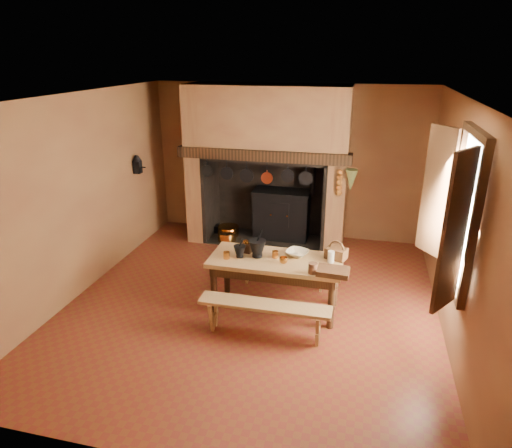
% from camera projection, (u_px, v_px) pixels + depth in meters
% --- Properties ---
extents(floor, '(5.50, 5.50, 0.00)m').
position_uv_depth(floor, '(252.00, 303.00, 6.40)').
color(floor, '#612F17').
rests_on(floor, ground).
extents(ceiling, '(5.50, 5.50, 0.00)m').
position_uv_depth(ceiling, '(252.00, 97.00, 5.40)').
color(ceiling, silver).
rests_on(ceiling, back_wall).
extents(back_wall, '(5.00, 0.02, 2.80)m').
position_uv_depth(back_wall, '(288.00, 162.00, 8.40)').
color(back_wall, olive).
rests_on(back_wall, floor).
extents(wall_left, '(0.02, 5.50, 2.80)m').
position_uv_depth(wall_left, '(81.00, 195.00, 6.45)').
color(wall_left, olive).
rests_on(wall_left, floor).
extents(wall_right, '(0.02, 5.50, 2.80)m').
position_uv_depth(wall_right, '(458.00, 225.00, 5.35)').
color(wall_right, olive).
rests_on(wall_right, floor).
extents(wall_front, '(5.00, 0.02, 2.80)m').
position_uv_depth(wall_front, '(162.00, 324.00, 3.40)').
color(wall_front, olive).
rests_on(wall_front, floor).
extents(chimney_breast, '(2.95, 0.96, 2.80)m').
position_uv_depth(chimney_breast, '(268.00, 143.00, 7.92)').
color(chimney_breast, olive).
rests_on(chimney_breast, floor).
extents(iron_range, '(1.12, 0.55, 1.60)m').
position_uv_depth(iron_range, '(282.00, 214.00, 8.46)').
color(iron_range, black).
rests_on(iron_range, floor).
extents(hearth_pans, '(0.51, 0.62, 0.20)m').
position_uv_depth(hearth_pans, '(227.00, 233.00, 8.61)').
color(hearth_pans, '#C67A2D').
rests_on(hearth_pans, floor).
extents(hanging_pans, '(1.92, 0.29, 0.27)m').
position_uv_depth(hanging_pans, '(259.00, 176.00, 7.63)').
color(hanging_pans, black).
rests_on(hanging_pans, chimney_breast).
extents(onion_string, '(0.12, 0.10, 0.46)m').
position_uv_depth(onion_string, '(339.00, 183.00, 7.33)').
color(onion_string, '#944C1B').
rests_on(onion_string, chimney_breast).
extents(herb_bunch, '(0.20, 0.20, 0.35)m').
position_uv_depth(herb_bunch, '(351.00, 180.00, 7.27)').
color(herb_bunch, brown).
rests_on(herb_bunch, chimney_breast).
extents(window, '(0.39, 1.75, 1.76)m').
position_uv_depth(window, '(454.00, 211.00, 4.91)').
color(window, white).
rests_on(window, wall_right).
extents(wall_coffee_mill, '(0.23, 0.16, 0.31)m').
position_uv_depth(wall_coffee_mill, '(137.00, 163.00, 7.80)').
color(wall_coffee_mill, black).
rests_on(wall_coffee_mill, wall_left).
extents(work_table, '(1.74, 0.77, 0.75)m').
position_uv_depth(work_table, '(276.00, 267.00, 6.04)').
color(work_table, tan).
rests_on(work_table, floor).
extents(bench_front, '(1.62, 0.28, 0.46)m').
position_uv_depth(bench_front, '(265.00, 312.00, 5.54)').
color(bench_front, tan).
rests_on(bench_front, floor).
extents(bench_back, '(1.38, 0.24, 0.39)m').
position_uv_depth(bench_back, '(284.00, 269.00, 6.76)').
color(bench_back, tan).
rests_on(bench_back, floor).
extents(mortar_large, '(0.23, 0.23, 0.40)m').
position_uv_depth(mortar_large, '(257.00, 248.00, 6.01)').
color(mortar_large, black).
rests_on(mortar_large, work_table).
extents(mortar_small, '(0.16, 0.16, 0.28)m').
position_uv_depth(mortar_small, '(240.00, 251.00, 6.01)').
color(mortar_small, black).
rests_on(mortar_small, work_table).
extents(coffee_grinder, '(0.18, 0.15, 0.20)m').
position_uv_depth(coffee_grinder, '(247.00, 247.00, 6.17)').
color(coffee_grinder, '#352110').
rests_on(coffee_grinder, work_table).
extents(brass_mug_a, '(0.10, 0.10, 0.10)m').
position_uv_depth(brass_mug_a, '(227.00, 255.00, 5.98)').
color(brass_mug_a, '#C67A2D').
rests_on(brass_mug_a, work_table).
extents(brass_mug_b, '(0.09, 0.09, 0.09)m').
position_uv_depth(brass_mug_b, '(275.00, 254.00, 6.01)').
color(brass_mug_b, '#C67A2D').
rests_on(brass_mug_b, work_table).
extents(mixing_bowl, '(0.37, 0.37, 0.07)m').
position_uv_depth(mixing_bowl, '(297.00, 253.00, 6.08)').
color(mixing_bowl, beige).
rests_on(mixing_bowl, work_table).
extents(stoneware_crock, '(0.12, 0.12, 0.14)m').
position_uv_depth(stoneware_crock, '(313.00, 268.00, 5.58)').
color(stoneware_crock, '#52301E').
rests_on(stoneware_crock, work_table).
extents(glass_jar, '(0.09, 0.09, 0.15)m').
position_uv_depth(glass_jar, '(331.00, 257.00, 5.87)').
color(glass_jar, beige).
rests_on(glass_jar, work_table).
extents(wicker_basket, '(0.31, 0.27, 0.25)m').
position_uv_depth(wicker_basket, '(336.00, 253.00, 5.98)').
color(wicker_basket, '#492B16').
rests_on(wicker_basket, work_table).
extents(wooden_tray, '(0.40, 0.30, 0.07)m').
position_uv_depth(wooden_tray, '(333.00, 271.00, 5.58)').
color(wooden_tray, '#352110').
rests_on(wooden_tray, work_table).
extents(brass_cup, '(0.13, 0.13, 0.08)m').
position_uv_depth(brass_cup, '(283.00, 260.00, 5.85)').
color(brass_cup, '#C67A2D').
rests_on(brass_cup, work_table).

